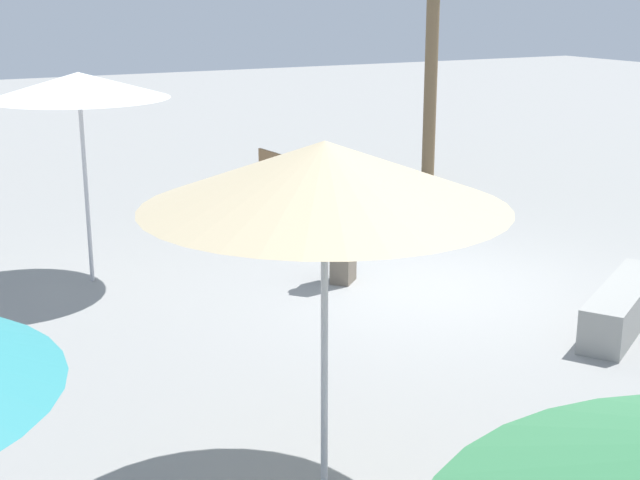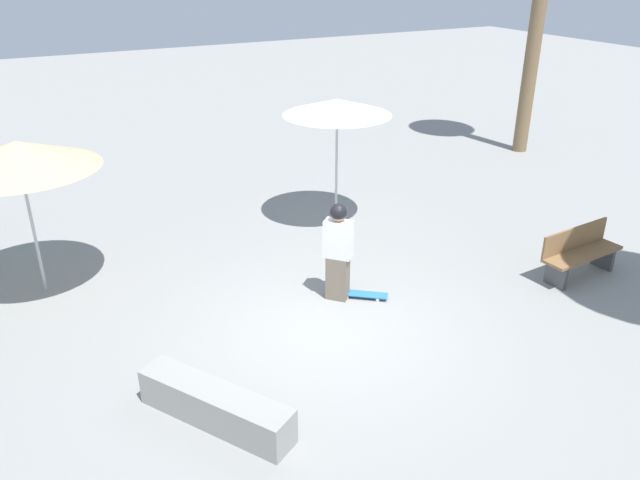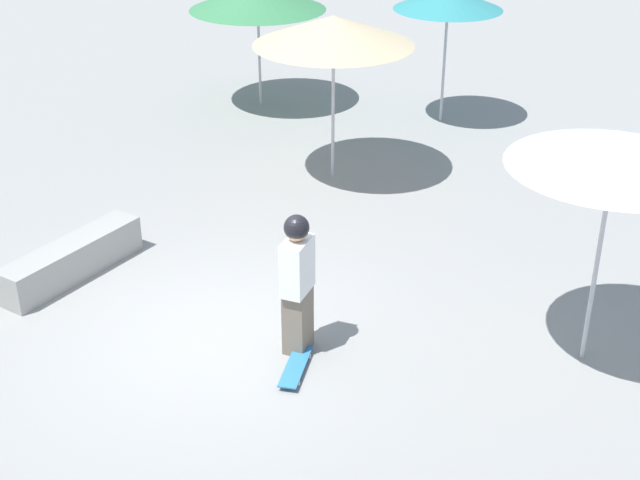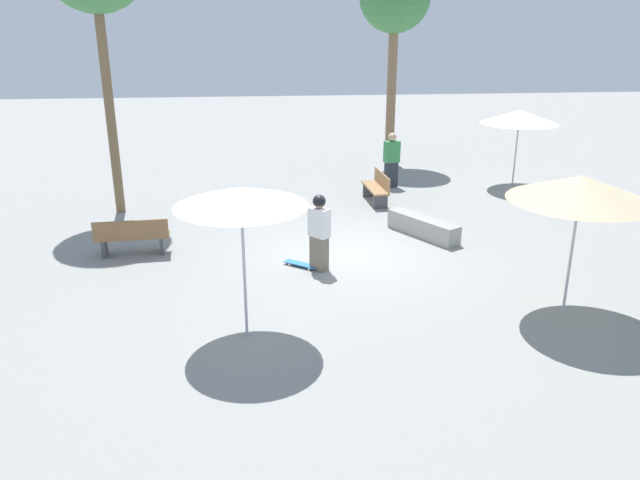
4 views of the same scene
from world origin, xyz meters
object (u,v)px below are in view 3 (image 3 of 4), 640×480
object	(u,v)px
concrete_ledge	(72,259)
shade_umbrella_white	(615,152)
skateboard	(296,366)
skater_main	(297,279)
shade_umbrella_tan	(334,30)

from	to	relation	value
concrete_ledge	shade_umbrella_white	bearing A→B (deg)	-132.42
skateboard	shade_umbrella_white	size ratio (longest dim) A/B	0.30
skateboard	shade_umbrella_white	world-z (taller)	shade_umbrella_white
skater_main	shade_umbrella_tan	xyz separation A→B (m)	(4.14, -2.48, 1.43)
shade_umbrella_white	skateboard	bearing A→B (deg)	68.84
concrete_ledge	shade_umbrella_tan	distance (m)	5.04
skater_main	shade_umbrella_tan	bearing A→B (deg)	-163.60
shade_umbrella_tan	skateboard	bearing A→B (deg)	149.29
concrete_ledge	shade_umbrella_white	world-z (taller)	shade_umbrella_white
skateboard	concrete_ledge	world-z (taller)	concrete_ledge
skater_main	shade_umbrella_tan	world-z (taller)	shade_umbrella_tan
skater_main	shade_umbrella_white	size ratio (longest dim) A/B	0.64
skater_main	concrete_ledge	xyz separation A→B (m)	(2.71, 1.88, -0.65)
skateboard	skater_main	bearing A→B (deg)	-169.90
shade_umbrella_tan	shade_umbrella_white	world-z (taller)	shade_umbrella_white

